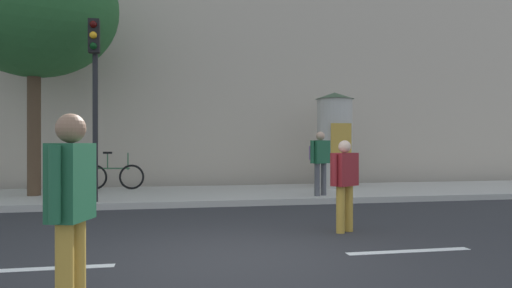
% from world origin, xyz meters
% --- Properties ---
extents(ground_plane, '(80.00, 80.00, 0.00)m').
position_xyz_m(ground_plane, '(0.00, 0.00, 0.00)').
color(ground_plane, '#2B2B2D').
extents(sidewalk_curb, '(36.00, 4.00, 0.15)m').
position_xyz_m(sidewalk_curb, '(0.00, 7.00, 0.07)').
color(sidewalk_curb, '#B2ADA3').
rests_on(sidewalk_curb, ground_plane).
extents(lane_markings, '(25.80, 0.16, 0.01)m').
position_xyz_m(lane_markings, '(-0.00, 0.00, 0.00)').
color(lane_markings, silver).
rests_on(lane_markings, ground_plane).
extents(building_backdrop, '(36.00, 5.00, 10.51)m').
position_xyz_m(building_backdrop, '(0.00, 12.00, 5.25)').
color(building_backdrop, '#B7A893').
rests_on(building_backdrop, ground_plane).
extents(traffic_light, '(0.24, 0.45, 4.11)m').
position_xyz_m(traffic_light, '(-2.43, 5.24, 2.93)').
color(traffic_light, black).
rests_on(traffic_light, sidewalk_curb).
extents(poster_column, '(1.17, 1.17, 2.88)m').
position_xyz_m(poster_column, '(4.24, 7.78, 1.61)').
color(poster_column, '#B2ADA3').
rests_on(poster_column, sidewalk_curb).
extents(street_tree, '(4.21, 4.21, 6.61)m').
position_xyz_m(street_tree, '(-4.14, 7.01, 4.95)').
color(street_tree, '#4C3826').
rests_on(street_tree, sidewalk_curb).
extents(pedestrian_in_red_top, '(0.35, 0.56, 1.73)m').
position_xyz_m(pedestrian_in_red_top, '(-1.65, -2.01, 1.01)').
color(pedestrian_in_red_top, '#B78C33').
rests_on(pedestrian_in_red_top, ground_plane).
extents(pedestrian_in_dark_shirt, '(0.56, 0.45, 1.54)m').
position_xyz_m(pedestrian_in_dark_shirt, '(2.06, 1.50, 0.90)').
color(pedestrian_in_dark_shirt, '#B78C33').
rests_on(pedestrian_in_dark_shirt, ground_plane).
extents(pedestrian_in_light_jacket, '(0.60, 0.52, 1.63)m').
position_xyz_m(pedestrian_in_light_jacket, '(3.02, 5.58, 1.13)').
color(pedestrian_in_light_jacket, '#4C4C51').
rests_on(pedestrian_in_light_jacket, sidewalk_curb).
extents(bicycle_leaning, '(1.77, 0.26, 1.09)m').
position_xyz_m(bicycle_leaning, '(-2.32, 8.25, 0.54)').
color(bicycle_leaning, black).
rests_on(bicycle_leaning, sidewalk_curb).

